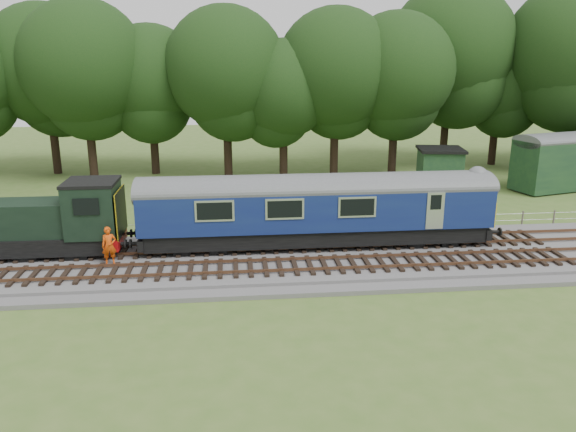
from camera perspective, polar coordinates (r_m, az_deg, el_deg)
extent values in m
plane|color=#446525|center=(28.08, -6.82, -4.91)|extent=(120.00, 120.00, 0.00)
cube|color=#4C4C4F|center=(28.02, -6.83, -4.57)|extent=(70.00, 7.00, 0.35)
cube|color=brown|center=(28.56, -6.84, -3.51)|extent=(66.50, 0.07, 0.14)
cube|color=brown|center=(29.91, -6.81, -2.60)|extent=(66.50, 0.07, 0.14)
cube|color=brown|center=(25.74, -6.92, -5.71)|extent=(66.50, 0.07, 0.14)
cube|color=brown|center=(27.08, -6.88, -4.60)|extent=(66.50, 0.07, 0.14)
cube|color=black|center=(29.37, 2.90, -1.68)|extent=(17.46, 2.52, 0.85)
cube|color=navy|center=(28.98, 2.94, 1.01)|extent=(18.00, 2.80, 2.05)
cube|color=yellow|center=(31.71, 19.26, 0.73)|extent=(0.06, 2.74, 1.30)
cube|color=black|center=(30.90, 13.97, -1.64)|extent=(2.60, 2.00, 0.55)
cube|color=black|center=(29.16, -8.85, -2.41)|extent=(2.60, 2.00, 0.55)
cube|color=black|center=(30.75, -24.70, -2.45)|extent=(8.73, 2.39, 0.85)
cube|color=black|center=(30.83, -27.08, -0.28)|extent=(6.30, 2.08, 1.70)
cube|color=black|center=(29.41, -19.17, 0.70)|extent=(2.40, 2.55, 2.60)
cube|color=#9E0C0E|center=(29.59, -16.67, -2.22)|extent=(0.25, 2.60, 0.55)
cube|color=yellow|center=(29.18, -16.61, 0.40)|extent=(0.06, 2.55, 2.30)
imported|color=#E1490B|center=(27.95, -17.72, -2.90)|extent=(0.75, 0.57, 1.85)
cube|color=#173220|center=(47.08, 15.15, 4.82)|extent=(3.68, 3.68, 2.66)
cube|color=black|center=(46.84, 15.27, 6.54)|extent=(4.04, 4.04, 0.21)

